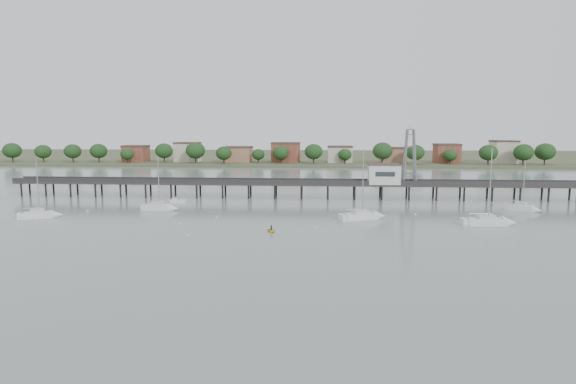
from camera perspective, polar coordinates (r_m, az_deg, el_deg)
name	(u,v)px	position (r m, az deg, el deg)	size (l,w,h in m)	color
ground_plane	(259,258)	(69.49, -3.43, -7.77)	(500.00, 500.00, 0.00)	slate
pier	(288,184)	(127.60, 0.06, 0.96)	(150.00, 5.00, 5.50)	#2D2823
pier_building	(384,174)	(128.02, 11.30, 2.13)	(8.40, 5.40, 5.30)	silver
lattice_tower	(410,157)	(128.68, 14.23, 4.05)	(3.20, 3.20, 15.50)	slate
sailboat_a	(44,215)	(111.74, -26.95, -2.42)	(7.92, 5.45, 12.81)	white
sailboat_e	(525,208)	(119.93, 26.32, -1.75)	(6.84, 5.66, 11.60)	white
sailboat_c	(367,216)	(99.59, 9.36, -2.82)	(9.60, 6.08, 15.22)	white
sailboat_b	(163,208)	(112.39, -14.61, -1.79)	(8.03, 3.04, 13.01)	white
sailboat_d	(494,222)	(100.31, 23.28, -3.27)	(9.71, 3.26, 15.69)	white
white_tender	(178,201)	(122.44, -12.92, -1.08)	(3.92, 1.87, 1.48)	white
yellow_dinghy	(271,232)	(86.48, -2.00, -4.72)	(1.85, 0.54, 2.59)	yellow
dinghy_occupant	(271,232)	(86.48, -2.00, -4.72)	(0.37, 1.03, 0.25)	black
mooring_buoys	(272,221)	(96.10, -1.91, -3.44)	(89.57, 24.44, 0.39)	beige
far_shore	(309,157)	(306.65, 2.47, 4.23)	(500.00, 170.00, 10.40)	#475133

